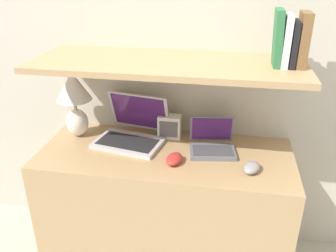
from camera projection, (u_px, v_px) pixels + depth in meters
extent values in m
cube|color=beige|center=(176.00, 43.00, 1.87)|extent=(6.00, 0.05, 2.40)
cube|color=tan|center=(165.00, 210.00, 1.94)|extent=(1.27, 0.53, 0.72)
cube|color=beige|center=(174.00, 151.00, 2.10)|extent=(1.27, 0.04, 1.14)
cube|color=tan|center=(167.00, 63.00, 1.66)|extent=(1.27, 0.47, 0.03)
ellipsoid|color=white|center=(77.00, 122.00, 1.93)|extent=(0.12, 0.12, 0.15)
cylinder|color=tan|center=(75.00, 105.00, 1.89)|extent=(0.02, 0.02, 0.06)
cone|color=silver|center=(73.00, 86.00, 1.84)|extent=(0.18, 0.18, 0.15)
cube|color=silver|center=(128.00, 143.00, 1.86)|extent=(0.38, 0.28, 0.02)
cube|color=#232326|center=(127.00, 142.00, 1.85)|extent=(0.32, 0.21, 0.00)
cube|color=silver|center=(139.00, 112.00, 1.93)|extent=(0.35, 0.13, 0.22)
cube|color=#4C1E60|center=(139.00, 112.00, 1.93)|extent=(0.31, 0.11, 0.19)
cube|color=slate|center=(212.00, 152.00, 1.77)|extent=(0.24, 0.19, 0.02)
cube|color=#47474C|center=(213.00, 150.00, 1.76)|extent=(0.21, 0.14, 0.00)
cube|color=slate|center=(212.00, 129.00, 1.82)|extent=(0.23, 0.07, 0.15)
cube|color=#4C1E60|center=(212.00, 129.00, 1.82)|extent=(0.20, 0.06, 0.13)
ellipsoid|color=red|center=(174.00, 159.00, 1.69)|extent=(0.09, 0.12, 0.04)
ellipsoid|color=#99999E|center=(252.00, 168.00, 1.62)|extent=(0.10, 0.12, 0.04)
cube|color=white|center=(170.00, 126.00, 1.91)|extent=(0.12, 0.07, 0.13)
cube|color=#59595B|center=(168.00, 129.00, 1.88)|extent=(0.10, 0.00, 0.09)
cube|color=brown|center=(303.00, 40.00, 1.51)|extent=(0.04, 0.12, 0.23)
cube|color=black|center=(293.00, 44.00, 1.52)|extent=(0.02, 0.13, 0.20)
cube|color=silver|center=(286.00, 41.00, 1.52)|extent=(0.03, 0.13, 0.22)
cube|color=#2D7042|center=(278.00, 38.00, 1.52)|extent=(0.04, 0.13, 0.24)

